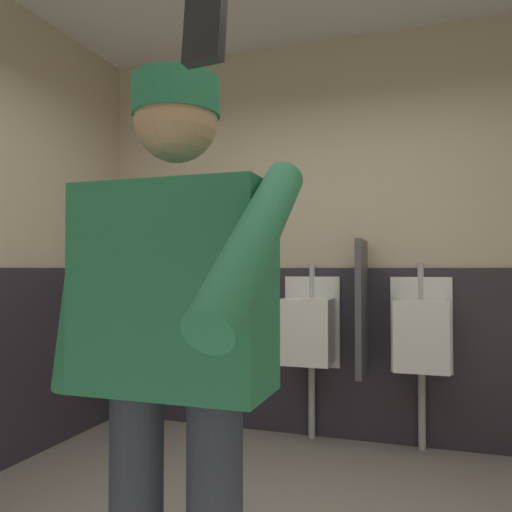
% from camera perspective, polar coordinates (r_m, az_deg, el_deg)
% --- Properties ---
extents(wall_back, '(4.32, 0.12, 2.89)m').
position_cam_1_polar(wall_back, '(3.77, 9.67, 2.21)').
color(wall_back, beige).
rests_on(wall_back, ground_plane).
extents(wainscot_band_back, '(3.72, 0.03, 1.21)m').
position_cam_1_polar(wainscot_band_back, '(3.73, 9.56, -10.68)').
color(wainscot_band_back, '#2D2833').
rests_on(wainscot_band_back, ground_plane).
extents(urinal_left, '(0.40, 0.34, 1.24)m').
position_cam_1_polar(urinal_left, '(3.61, 5.97, -8.27)').
color(urinal_left, white).
rests_on(urinal_left, ground_plane).
extents(urinal_middle, '(0.40, 0.34, 1.24)m').
position_cam_1_polar(urinal_middle, '(3.52, 18.10, -8.37)').
color(urinal_middle, white).
rests_on(urinal_middle, ground_plane).
extents(privacy_divider_panel, '(0.04, 0.40, 0.90)m').
position_cam_1_polar(privacy_divider_panel, '(3.46, 11.82, -5.66)').
color(privacy_divider_panel, '#4C4C51').
extents(person, '(0.71, 0.60, 1.69)m').
position_cam_1_polar(person, '(1.32, -9.26, -9.90)').
color(person, '#2D3342').
rests_on(person, ground_plane).
extents(cell_phone, '(0.06, 0.04, 0.11)m').
position_cam_1_polar(cell_phone, '(0.80, -5.79, 24.31)').
color(cell_phone, black).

